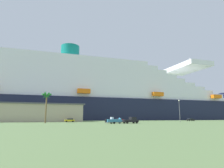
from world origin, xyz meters
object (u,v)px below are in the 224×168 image
Objects in this scene: small_boat_on_trailer at (115,121)px; parked_car_yellow_taxi at (70,120)px; parked_car_silver_sedan at (13,120)px; cruise_ship at (112,97)px; parked_car_red_hatchback at (120,120)px; pickup_truck at (131,120)px; parked_car_black_coupe at (190,120)px; street_lamp at (179,108)px; palm_tree at (47,99)px.

small_boat_on_trailer reaches higher than parked_car_yellow_taxi.
cruise_ship is at bearing 39.03° from parked_car_silver_sedan.
parked_car_red_hatchback is (11.76, 34.36, -0.13)m from small_boat_on_trailer.
parked_car_yellow_taxi is 1.03× the size of parked_car_silver_sedan.
pickup_truck is 0.84× the size of small_boat_on_trailer.
parked_car_black_coupe is 0.97× the size of parked_car_red_hatchback.
cruise_ship is 60.68× the size of parked_car_red_hatchback.
cruise_ship is 46.24× the size of pickup_truck.
small_boat_on_trailer is 33.26m from street_lamp.
cruise_ship is at bearing 57.90° from parked_car_yellow_taxi.
cruise_ship is at bearing 99.22° from street_lamp.
cruise_ship is at bearing 75.99° from small_boat_on_trailer.
palm_tree reaches higher than parked_car_yellow_taxi.
parked_car_red_hatchback is (5.92, 33.16, -0.21)m from pickup_truck.
parked_car_black_coupe is 1.00× the size of parked_car_silver_sedan.
street_lamp is at bearing -19.47° from parked_car_yellow_taxi.
pickup_truck reaches higher than parked_car_black_coupe.
palm_tree reaches higher than parked_car_silver_sedan.
parked_car_black_coupe is 68.19m from parked_car_yellow_taxi.
cruise_ship is 62.83× the size of parked_car_black_coupe.
small_boat_on_trailer is 29.66m from parked_car_yellow_taxi.
cruise_ship reaches higher than pickup_truck.
small_boat_on_trailer is 1.55× the size of parked_car_red_hatchback.
small_boat_on_trailer is 36.32m from parked_car_red_hatchback.
street_lamp is at bearing 18.68° from small_boat_on_trailer.
cruise_ship is 65.10m from parked_car_yellow_taxi.
parked_car_yellow_taxi is at bearing 54.32° from palm_tree.
parked_car_red_hatchback is at bearing 1.57° from parked_car_silver_sedan.
small_boat_on_trailer is 1.61× the size of parked_car_black_coupe.
palm_tree is 41.27m from parked_car_red_hatchback.
palm_tree reaches higher than parked_car_black_coupe.
pickup_truck is 31.80m from parked_car_yellow_taxi.
parked_car_yellow_taxi is at bearing -122.10° from cruise_ship.
palm_tree is 2.55× the size of parked_car_yellow_taxi.
pickup_truck is 58.78m from parked_car_black_coupe.
parked_car_black_coupe and parked_car_red_hatchback have the same top height.
small_boat_on_trailer is 50.19m from parked_car_silver_sedan.
parked_car_yellow_taxi is (9.27, 12.91, -8.12)m from palm_tree.
small_boat_on_trailer is at bearing -147.21° from parked_car_black_coupe.
pickup_truck is at bearing 11.62° from small_boat_on_trailer.
parked_car_black_coupe is at bearing 0.63° from parked_car_red_hatchback.
cruise_ship is 62.87× the size of parked_car_silver_sedan.
parked_car_yellow_taxi is (-25.37, -8.00, -0.00)m from parked_car_red_hatchback.
pickup_truck is 27.43m from street_lamp.
street_lamp is 2.17× the size of parked_car_black_coupe.
street_lamp reaches higher than parked_car_black_coupe.
pickup_truck is at bearing -100.13° from parked_car_red_hatchback.
pickup_truck reaches higher than small_boat_on_trailer.
parked_car_silver_sedan is at bearing 143.92° from pickup_truck.
street_lamp is at bearing -80.78° from cruise_ship.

